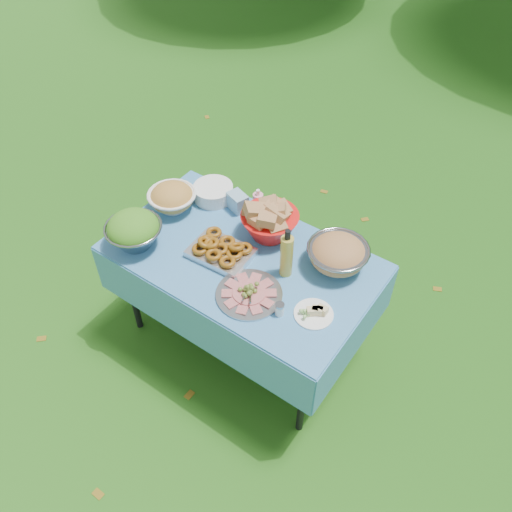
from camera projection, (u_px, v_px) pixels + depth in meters
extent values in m
plane|color=#113E0B|center=(244.00, 338.00, 3.51)|extent=(80.00, 80.00, 0.00)
cube|color=#79C3E8|center=(243.00, 300.00, 3.24)|extent=(1.46, 0.86, 0.76)
cylinder|color=white|center=(213.00, 192.00, 3.28)|extent=(0.25, 0.25, 0.09)
cube|color=#86B6D3|center=(238.00, 202.00, 3.20)|extent=(0.14, 0.12, 0.11)
cylinder|color=pink|center=(258.00, 202.00, 3.15)|extent=(0.06, 0.06, 0.17)
cube|color=silver|center=(221.00, 250.00, 2.94)|extent=(0.35, 0.26, 0.08)
cylinder|color=#A4A8AC|center=(249.00, 290.00, 2.74)|extent=(0.43, 0.43, 0.08)
cylinder|color=gold|center=(287.00, 253.00, 2.77)|extent=(0.09, 0.09, 0.31)
cylinder|color=white|center=(314.00, 311.00, 2.66)|extent=(0.21, 0.21, 0.05)
cylinder|color=white|center=(280.00, 309.00, 2.66)|extent=(0.06, 0.06, 0.07)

